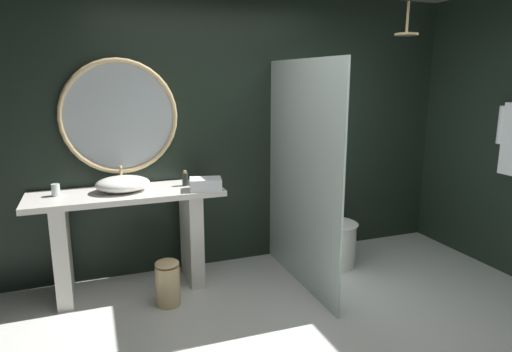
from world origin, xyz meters
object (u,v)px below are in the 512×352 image
Objects in this scene: rain_shower_head at (407,32)px; waste_bin at (168,282)px; vessel_sink at (123,184)px; round_wall_mirror at (120,117)px; toilet at (333,238)px; soap_dispenser at (185,179)px; folded_hand_towel at (206,184)px; tumbler_cup at (56,190)px.

rain_shower_head is 3.09m from waste_bin.
round_wall_mirror is at bearing 83.90° from vessel_sink.
round_wall_mirror is at bearing 169.06° from rain_shower_head.
toilet is (1.96, -0.13, -0.69)m from vessel_sink.
soap_dispenser is at bearing 173.78° from toilet.
soap_dispenser is 0.52× the size of folded_hand_towel.
vessel_sink reaches higher than tumbler_cup.
soap_dispenser is 0.46× the size of rain_shower_head.
waste_bin is (-1.68, -0.28, -0.07)m from toilet.
rain_shower_head reaches higher than soap_dispenser.
folded_hand_towel is at bearing -34.20° from round_wall_mirror.
waste_bin is at bearing -69.43° from round_wall_mirror.
folded_hand_towel is at bearing -15.71° from vessel_sink.
vessel_sink is at bearing 174.53° from rain_shower_head.
tumbler_cup is 2.57m from toilet.
rain_shower_head is at bearing -10.21° from toilet.
folded_hand_towel is (0.13, -0.21, -0.01)m from soap_dispenser.
toilet reaches higher than waste_bin.
waste_bin is at bearing -56.42° from vessel_sink.
rain_shower_head is (3.11, -0.28, 1.30)m from tumbler_cup.
vessel_sink is 4.48× the size of tumbler_cup.
vessel_sink is at bearing -96.10° from round_wall_mirror.
rain_shower_head is 2.32m from folded_hand_towel.
tumbler_cup is 0.17× the size of toilet.
vessel_sink is 0.77× the size of toilet.
tumbler_cup is 0.38× the size of folded_hand_towel.
tumbler_cup is at bearing 150.51° from waste_bin.
tumbler_cup reaches higher than toilet.
soap_dispenser is at bearing -24.09° from round_wall_mirror.
toilet is 1.46m from folded_hand_towel.
tumbler_cup reaches higher than waste_bin.
vessel_sink is 3.26× the size of soap_dispenser.
soap_dispenser is at bearing -0.87° from tumbler_cup.
rain_shower_head reaches higher than vessel_sink.
folded_hand_towel reaches higher than waste_bin.
waste_bin is (0.25, -0.66, -1.29)m from round_wall_mirror.
tumbler_cup is at bearing 169.30° from folded_hand_towel.
waste_bin is at bearing -29.49° from tumbler_cup.
folded_hand_towel is (0.64, -0.43, -0.55)m from round_wall_mirror.
vessel_sink reaches higher than toilet.
round_wall_mirror reaches higher than folded_hand_towel.
vessel_sink is 1.15× the size of waste_bin.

